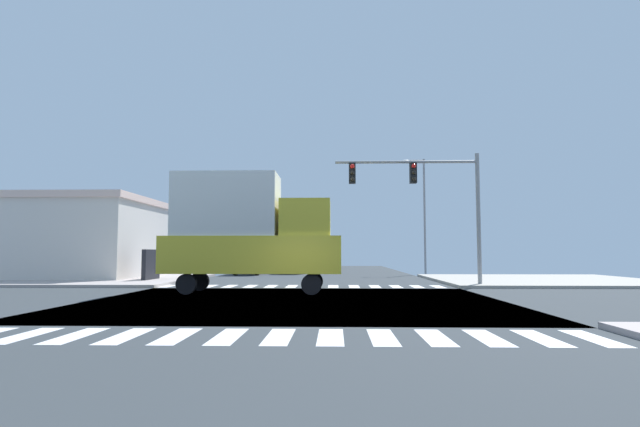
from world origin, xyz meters
The scene contains 12 objects.
ground centered at (0.00, 0.00, -0.03)m, with size 90.00×90.00×0.05m.
sidewalk_corner_ne centered at (13.00, 12.00, 0.07)m, with size 12.00×12.00×0.14m.
sidewalk_corner_nw centered at (-13.00, 12.00, 0.07)m, with size 12.00×12.00×0.14m.
crosswalk_near centered at (-0.25, -7.30, 0.00)m, with size 13.50×2.00×0.01m.
crosswalk_far centered at (-0.25, 7.30, 0.00)m, with size 13.50×2.00×0.01m.
traffic_signal_mast centered at (5.56, 7.37, 4.79)m, with size 7.02×0.55×6.45m.
street_lamp centered at (8.01, 21.73, 5.23)m, with size 1.78×0.32×8.85m.
bank_building centered at (-17.21, 13.98, 2.53)m, with size 15.37×8.63×5.04m.
sedan_nearside_1 centered at (-2.00, 22.37, 1.12)m, with size 1.80×4.30×1.88m.
suv_farside_1 centered at (-5.00, 20.53, 1.39)m, with size 1.96×4.60×2.34m.
pickup_queued_1 centered at (-2.00, 36.87, 1.29)m, with size 2.00×5.10×2.35m.
box_truck_leading_1 centered at (-2.25, 3.50, 2.56)m, with size 7.20×2.40×4.85m.
Camera 1 is at (1.34, -17.22, 1.63)m, focal length 28.42 mm.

